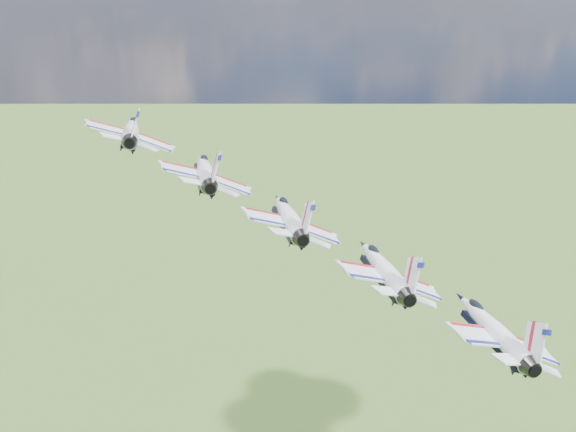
{
  "coord_description": "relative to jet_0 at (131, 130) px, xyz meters",
  "views": [
    {
      "loc": [
        6.52,
        -49.9,
        166.9
      ],
      "look_at": [
        17.75,
        9.94,
        145.46
      ],
      "focal_mm": 40.0,
      "sensor_mm": 36.0,
      "label": 1
    }
  ],
  "objects": [
    {
      "name": "jet_0",
      "position": [
        0.0,
        0.0,
        0.0
      ],
      "size": [
        10.71,
        14.43,
        7.35
      ],
      "primitive_type": null,
      "rotation": [
        0.0,
        0.35,
        0.01
      ],
      "color": "white"
    },
    {
      "name": "jet_1",
      "position": [
        7.74,
        -7.11,
        -3.23
      ],
      "size": [
        10.71,
        14.43,
        7.35
      ],
      "primitive_type": null,
      "rotation": [
        0.0,
        0.35,
        0.01
      ],
      "color": "white"
    },
    {
      "name": "jet_2",
      "position": [
        15.47,
        -14.22,
        -6.47
      ],
      "size": [
        10.71,
        14.43,
        7.35
      ],
      "primitive_type": null,
      "rotation": [
        0.0,
        0.35,
        0.01
      ],
      "color": "white"
    },
    {
      "name": "jet_3",
      "position": [
        23.21,
        -21.34,
        -9.7
      ],
      "size": [
        10.71,
        14.43,
        7.35
      ],
      "primitive_type": null,
      "rotation": [
        0.0,
        0.35,
        0.01
      ],
      "color": "white"
    },
    {
      "name": "jet_4",
      "position": [
        30.94,
        -28.45,
        -12.93
      ],
      "size": [
        10.71,
        14.43,
        7.35
      ],
      "primitive_type": null,
      "rotation": [
        0.0,
        0.35,
        0.01
      ],
      "color": "white"
    }
  ]
}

